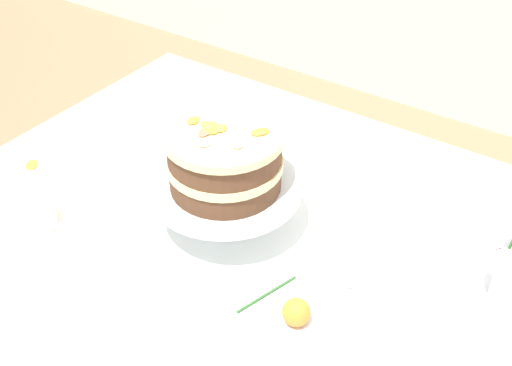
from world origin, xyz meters
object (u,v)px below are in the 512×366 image
at_px(cake_stand, 226,192).
at_px(teacup, 36,217).
at_px(layer_cake, 225,158).
at_px(dining_table, 267,278).
at_px(fallen_rose, 295,312).

relative_size(cake_stand, teacup, 2.29).
relative_size(layer_cake, teacup, 1.73).
xyz_separation_m(dining_table, cake_stand, (-0.10, 0.00, 0.17)).
relative_size(dining_table, cake_stand, 4.83).
height_order(layer_cake, teacup, layer_cake).
bearing_deg(fallen_rose, teacup, -171.41).
bearing_deg(dining_table, fallen_rose, -42.43).
bearing_deg(teacup, cake_stand, 35.08).
height_order(dining_table, cake_stand, cake_stand).
xyz_separation_m(dining_table, fallen_rose, (0.14, -0.13, 0.11)).
bearing_deg(teacup, fallen_rose, 8.59).
bearing_deg(cake_stand, fallen_rose, -29.13).
xyz_separation_m(dining_table, teacup, (-0.40, -0.21, 0.11)).
distance_m(dining_table, fallen_rose, 0.22).
relative_size(dining_table, fallen_rose, 11.04).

